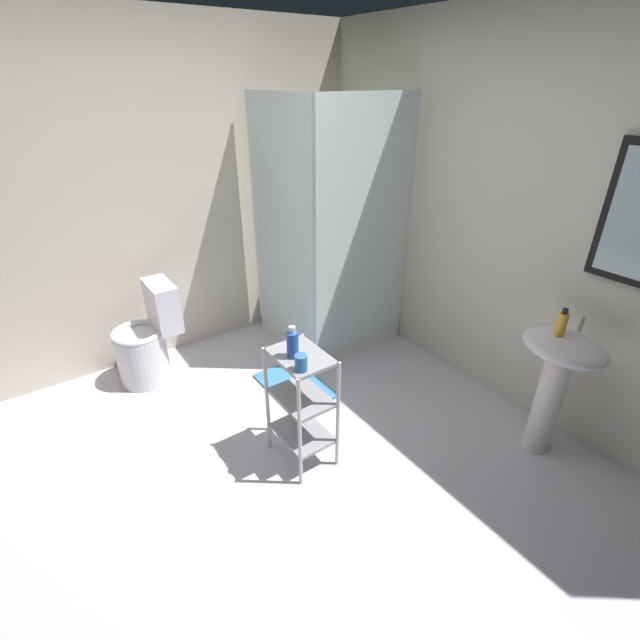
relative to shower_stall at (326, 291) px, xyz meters
The scene contains 12 objects.
ground_plane 1.76m from the shower_stall, 45.99° to the right, with size 4.20×4.20×0.02m, color silver.
wall_back 1.56m from the shower_stall, 27.70° to the left, with size 4.20×0.14×2.50m.
wall_left 1.60m from the shower_stall, 118.68° to the right, with size 0.10×4.20×2.50m, color beige.
shower_stall is the anchor object (origin of this frame).
pedestal_sink 1.89m from the shower_stall, ahead, with size 0.46×0.37×0.81m.
sink_faucet 1.95m from the shower_stall, 12.59° to the left, with size 0.03×0.03×0.10m, color silver.
toilet 1.49m from the shower_stall, 101.66° to the right, with size 0.37×0.49×0.76m.
storage_cart 1.44m from the shower_stall, 41.50° to the right, with size 0.38×0.28×0.74m.
hand_soap_bottle 1.89m from the shower_stall, ahead, with size 0.06×0.06×0.17m.
shampoo_bottle_blue 1.50m from the shower_stall, 42.97° to the right, with size 0.06×0.06×0.19m.
rinse_cup 1.61m from the shower_stall, 40.57° to the right, with size 0.07×0.07×0.09m, color #3870B2.
bath_mat 0.89m from the shower_stall, 53.82° to the right, with size 0.60×0.40×0.02m, color teal.
Camera 1 is at (1.65, -0.83, 2.08)m, focal length 25.28 mm.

